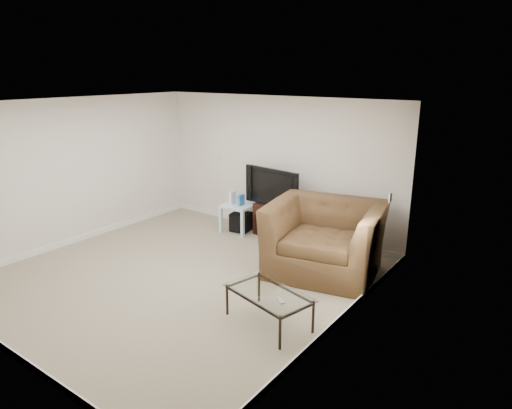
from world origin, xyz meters
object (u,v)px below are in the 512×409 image
Objects in this scene: side_table at (239,218)px; recliner at (325,227)px; tv_stand at (276,220)px; television at (276,186)px; subwoofer at (241,222)px; coffee_table at (269,308)px.

recliner is at bearing -17.27° from side_table.
television is at bearing -90.00° from tv_stand.
television reaches higher than subwoofer.
side_table is 1.61× the size of subwoofer.
tv_stand is at bearing 91.56° from television.
coffee_table is at bearing -45.76° from side_table.
side_table is (-0.69, -0.23, -0.04)m from tv_stand.
side_table is 0.33× the size of recliner.
television reaches higher than tv_stand.
tv_stand is at bearing 18.50° from side_table.
tv_stand is 0.68× the size of coffee_table.
subwoofer is 2.29m from recliner.
subwoofer is (-0.66, -0.21, -0.11)m from tv_stand.
coffee_table is at bearing -52.87° from tv_stand.
recliner is at bearing 95.50° from coffee_table.
tv_stand is 0.44× the size of recliner.
coffee_table is at bearing -50.97° from television.
subwoofer is (-0.65, -0.18, -0.75)m from television.
recliner is at bearing -18.09° from subwoofer.
recliner is (1.47, -0.87, -0.22)m from television.
television is 2.02× the size of side_table.
coffee_table is at bearing -46.43° from subwoofer.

